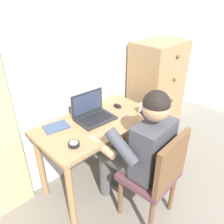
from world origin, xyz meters
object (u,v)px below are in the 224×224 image
at_px(computer_mouse, 118,106).
at_px(notebook_pad, 56,127).
at_px(person_seated, 139,146).
at_px(desk_clock, 74,144).
at_px(dresser, 156,94).
at_px(coffee_mug, 143,109).
at_px(desk, 97,132).
at_px(laptop, 93,113).
at_px(chair, 156,174).

bearing_deg(computer_mouse, notebook_pad, 174.66).
distance_m(person_seated, desk_clock, 0.52).
xyz_separation_m(dresser, coffee_mug, (-0.61, -0.28, 0.14)).
relative_size(desk, laptop, 3.11).
relative_size(desk, computer_mouse, 11.05).
bearing_deg(laptop, desk_clock, -149.35).
bearing_deg(dresser, laptop, -178.88).
xyz_separation_m(notebook_pad, coffee_mug, (0.75, -0.36, 0.04)).
height_order(chair, desk_clock, chair).
bearing_deg(desk_clock, computer_mouse, 17.14).
bearing_deg(dresser, chair, -142.67).
relative_size(dresser, laptop, 3.65).
xyz_separation_m(dresser, notebook_pad, (-1.36, 0.08, 0.10)).
height_order(dresser, desk_clock, dresser).
distance_m(dresser, person_seated, 1.13).
distance_m(desk, coffee_mug, 0.50).
bearing_deg(laptop, desk, -103.51).
xyz_separation_m(laptop, notebook_pad, (-0.34, 0.10, -0.05)).
bearing_deg(person_seated, desk_clock, 142.75).
bearing_deg(desk_clock, laptop, 30.65).
distance_m(dresser, chair, 1.23).
distance_m(chair, person_seated, 0.26).
distance_m(desk, computer_mouse, 0.37).
bearing_deg(desk, person_seated, -83.42).
relative_size(person_seated, notebook_pad, 5.78).
height_order(laptop, coffee_mug, laptop).
distance_m(desk, dresser, 1.04).
height_order(person_seated, notebook_pad, person_seated).
relative_size(dresser, person_seated, 1.07).
xyz_separation_m(person_seated, laptop, (-0.04, 0.54, 0.11)).
bearing_deg(coffee_mug, person_seated, -143.42).
height_order(chair, person_seated, person_seated).
xyz_separation_m(dresser, laptop, (-1.02, -0.02, 0.14)).
xyz_separation_m(person_seated, desk_clock, (-0.41, 0.31, 0.07)).
bearing_deg(computer_mouse, coffee_mug, -66.33).
bearing_deg(notebook_pad, computer_mouse, 1.50).
bearing_deg(dresser, desk, -174.97).
height_order(computer_mouse, coffee_mug, coffee_mug).
xyz_separation_m(desk, coffee_mug, (0.43, -0.19, 0.17)).
relative_size(computer_mouse, desk_clock, 1.11).
xyz_separation_m(desk, desk_clock, (-0.36, -0.15, 0.14)).
bearing_deg(desk_clock, dresser, 9.87).
xyz_separation_m(person_seated, coffee_mug, (0.37, 0.28, 0.10)).
bearing_deg(dresser, coffee_mug, -155.28).
bearing_deg(chair, desk_clock, 130.55).
bearing_deg(chair, person_seated, 93.85).
bearing_deg(person_seated, desk, 96.58).
distance_m(chair, computer_mouse, 0.80).
distance_m(dresser, notebook_pad, 1.37).
height_order(desk, desk_clock, desk_clock).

